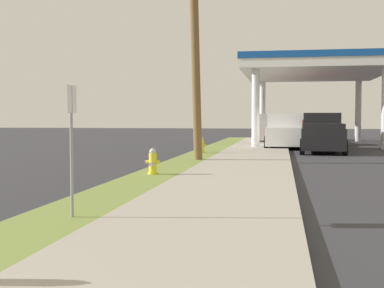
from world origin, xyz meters
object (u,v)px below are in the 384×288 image
truck_white_on_apron (285,132)px  street_sign_post (71,123)px  car_tan_by_far_pump (301,131)px  utility_pole_midground (195,26)px  truck_silver_at_forecourt (274,129)px  truck_black_at_far_bay (322,134)px  car_red_by_near_pump (306,133)px  fire_hydrant_third (202,146)px  fire_hydrant_second (153,163)px

truck_white_on_apron → street_sign_post: bearing=-99.1°
car_tan_by_far_pump → utility_pole_midground: bearing=-102.4°
truck_silver_at_forecourt → truck_black_at_far_bay: (2.56, -10.32, 0.00)m
car_red_by_near_pump → truck_white_on_apron: bearing=-108.8°
fire_hydrant_third → truck_white_on_apron: size_ratio=0.14×
fire_hydrant_third → truck_white_on_apron: truck_white_on_apron is taller
fire_hydrant_second → fire_hydrant_third: size_ratio=1.00×
utility_pole_midground → truck_black_at_far_bay: size_ratio=1.80×
utility_pole_midground → car_red_by_near_pump: (4.79, 14.65, -4.41)m
truck_white_on_apron → truck_black_at_far_bay: same height
street_sign_post → truck_silver_at_forecourt: bearing=84.6°
street_sign_post → truck_black_at_far_bay: street_sign_post is taller
street_sign_post → fire_hydrant_third: bearing=91.1°
utility_pole_midground → street_sign_post: 11.74m
car_red_by_near_pump → car_tan_by_far_pump: 7.00m
car_red_by_near_pump → fire_hydrant_second: bearing=-104.8°
truck_black_at_far_bay → truck_silver_at_forecourt: bearing=103.9°
street_sign_post → car_red_by_near_pump: size_ratio=0.46×
utility_pole_midground → truck_white_on_apron: (3.41, 10.59, -4.21)m
street_sign_post → car_tan_by_far_pump: (4.82, 32.86, -0.91)m
fire_hydrant_second → truck_silver_at_forecourt: 22.85m
fire_hydrant_third → truck_silver_at_forecourt: (3.04, 13.72, 0.47)m
fire_hydrant_third → street_sign_post: size_ratio=0.35×
car_red_by_near_pump → truck_black_at_far_bay: (0.43, -7.24, 0.19)m
street_sign_post → car_red_by_near_pump: 26.33m
truck_black_at_far_bay → truck_white_on_apron: bearing=119.7°
car_tan_by_far_pump → truck_black_at_far_bay: 14.25m
truck_white_on_apron → fire_hydrant_second: bearing=-103.7°
car_red_by_near_pump → truck_silver_at_forecourt: (-2.12, 3.08, 0.19)m
truck_white_on_apron → car_tan_by_far_pump: bearing=83.1°
car_red_by_near_pump → car_tan_by_far_pump: (-0.05, 7.00, 0.00)m
truck_silver_at_forecourt → truck_white_on_apron: (0.74, -7.13, 0.00)m
truck_silver_at_forecourt → truck_black_at_far_bay: same height
truck_silver_at_forecourt → truck_white_on_apron: 7.17m
car_tan_by_far_pump → truck_black_at_far_bay: (0.49, -14.24, 0.19)m
fire_hydrant_third → truck_white_on_apron: 7.61m
fire_hydrant_second → fire_hydrant_third: 8.92m
car_tan_by_far_pump → truck_black_at_far_bay: size_ratio=0.84×
car_tan_by_far_pump → fire_hydrant_second: bearing=-100.9°
fire_hydrant_third → car_red_by_near_pump: size_ratio=0.16×
fire_hydrant_second → utility_pole_midground: size_ratio=0.08×
street_sign_post → truck_silver_at_forecourt: street_sign_post is taller
truck_silver_at_forecourt → car_red_by_near_pump: bearing=-55.4°
utility_pole_midground → truck_white_on_apron: utility_pole_midground is taller
truck_black_at_far_bay → car_red_by_near_pump: bearing=93.4°
street_sign_post → fire_hydrant_second: bearing=92.6°
truck_white_on_apron → car_red_by_near_pump: bearing=71.2°
car_red_by_near_pump → truck_white_on_apron: 4.29m
street_sign_post → car_red_by_near_pump: bearing=79.3°
utility_pole_midground → fire_hydrant_third: bearing=95.2°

